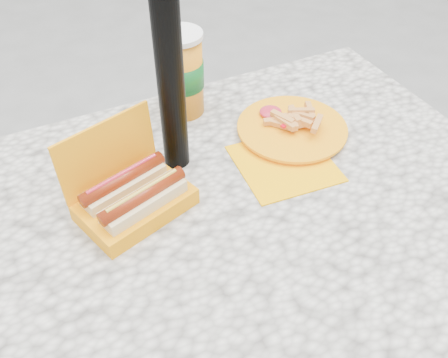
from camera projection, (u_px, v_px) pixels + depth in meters
name	position (u px, v px, depth m)	size (l,w,h in m)	color
picnic_table	(211.00, 251.00, 0.98)	(1.20, 0.80, 0.75)	beige
hotdog_box	(133.00, 196.00, 0.88)	(0.23, 0.19, 0.16)	orange
fries_plate	(291.00, 130.00, 1.06)	(0.29, 0.30, 0.05)	#FFAA01
soda_cup	(181.00, 73.00, 1.08)	(0.10, 0.10, 0.19)	orange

